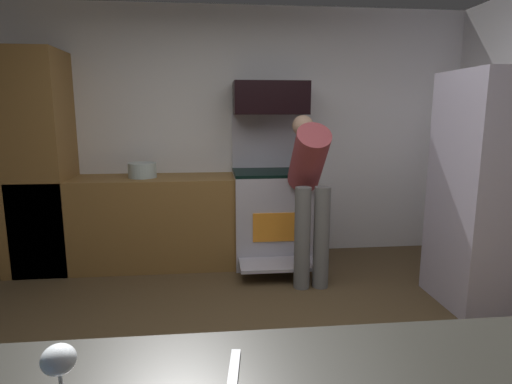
{
  "coord_description": "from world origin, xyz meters",
  "views": [
    {
      "loc": [
        -0.24,
        -2.25,
        1.53
      ],
      "look_at": [
        0.03,
        0.3,
        1.05
      ],
      "focal_mm": 29.8,
      "sensor_mm": 36.0,
      "label": 1
    }
  ],
  "objects_px": {
    "stock_pot": "(142,170)",
    "refrigerator": "(502,191)",
    "oven_range": "(271,213)",
    "microwave": "(270,98)",
    "wine_glass_near": "(59,363)",
    "person_cook": "(309,184)"
  },
  "relations": [
    {
      "from": "oven_range",
      "to": "person_cook",
      "type": "height_order",
      "value": "oven_range"
    },
    {
      "from": "microwave",
      "to": "wine_glass_near",
      "type": "bearing_deg",
      "value": -104.96
    },
    {
      "from": "microwave",
      "to": "person_cook",
      "type": "relative_size",
      "value": 0.49
    },
    {
      "from": "oven_range",
      "to": "microwave",
      "type": "height_order",
      "value": "microwave"
    },
    {
      "from": "microwave",
      "to": "stock_pot",
      "type": "xyz_separation_m",
      "value": [
        -1.28,
        -0.08,
        -0.7
      ]
    },
    {
      "from": "refrigerator",
      "to": "stock_pot",
      "type": "relative_size",
      "value": 6.76
    },
    {
      "from": "refrigerator",
      "to": "stock_pot",
      "type": "xyz_separation_m",
      "value": [
        -2.94,
        1.17,
        0.05
      ]
    },
    {
      "from": "refrigerator",
      "to": "stock_pot",
      "type": "height_order",
      "value": "refrigerator"
    },
    {
      "from": "microwave",
      "to": "person_cook",
      "type": "height_order",
      "value": "microwave"
    },
    {
      "from": "oven_range",
      "to": "stock_pot",
      "type": "bearing_deg",
      "value": 179.38
    },
    {
      "from": "stock_pot",
      "to": "refrigerator",
      "type": "bearing_deg",
      "value": -21.64
    },
    {
      "from": "oven_range",
      "to": "wine_glass_near",
      "type": "distance_m",
      "value": 3.53
    },
    {
      "from": "refrigerator",
      "to": "wine_glass_near",
      "type": "bearing_deg",
      "value": -139.48
    },
    {
      "from": "oven_range",
      "to": "wine_glass_near",
      "type": "bearing_deg",
      "value": -105.35
    },
    {
      "from": "wine_glass_near",
      "to": "stock_pot",
      "type": "distance_m",
      "value": 3.4
    },
    {
      "from": "refrigerator",
      "to": "oven_range",
      "type": "bearing_deg",
      "value": 145.31
    },
    {
      "from": "oven_range",
      "to": "wine_glass_near",
      "type": "xyz_separation_m",
      "value": [
        -0.93,
        -3.37,
        0.51
      ]
    },
    {
      "from": "oven_range",
      "to": "stock_pot",
      "type": "distance_m",
      "value": 1.36
    },
    {
      "from": "microwave",
      "to": "stock_pot",
      "type": "height_order",
      "value": "microwave"
    },
    {
      "from": "person_cook",
      "to": "stock_pot",
      "type": "height_order",
      "value": "person_cook"
    },
    {
      "from": "person_cook",
      "to": "wine_glass_near",
      "type": "xyz_separation_m",
      "value": [
        -1.19,
        -2.8,
        0.11
      ]
    },
    {
      "from": "refrigerator",
      "to": "person_cook",
      "type": "height_order",
      "value": "refrigerator"
    }
  ]
}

